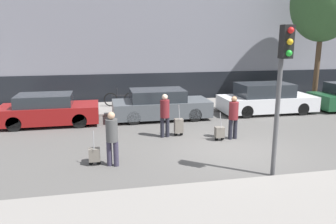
{
  "coord_description": "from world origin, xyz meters",
  "views": [
    {
      "loc": [
        -4.22,
        -9.75,
        3.65
      ],
      "look_at": [
        -1.83,
        1.8,
        0.95
      ],
      "focal_mm": 35.0,
      "sensor_mm": 36.0,
      "label": 1
    }
  ],
  "objects_px": {
    "pedestrian_right": "(233,115)",
    "traffic_light": "(283,72)",
    "parked_car_0": "(49,110)",
    "trolley_left": "(94,155)",
    "trolley_right": "(220,132)",
    "trolley_center": "(179,126)",
    "bare_tree_near_crossing": "(324,2)",
    "pedestrian_center": "(165,113)",
    "parked_bicycle": "(121,99)",
    "parked_car_1": "(160,105)",
    "pedestrian_left": "(112,136)",
    "parked_car_2": "(266,99)"
  },
  "relations": [
    {
      "from": "pedestrian_center",
      "to": "traffic_light",
      "type": "relative_size",
      "value": 0.41
    },
    {
      "from": "parked_car_1",
      "to": "parked_car_2",
      "type": "xyz_separation_m",
      "value": [
        5.3,
        0.13,
        0.04
      ]
    },
    {
      "from": "pedestrian_left",
      "to": "trolley_right",
      "type": "xyz_separation_m",
      "value": [
        3.87,
        1.65,
        -0.6
      ]
    },
    {
      "from": "trolley_right",
      "to": "parked_car_0",
      "type": "bearing_deg",
      "value": 150.67
    },
    {
      "from": "parked_car_2",
      "to": "parked_bicycle",
      "type": "bearing_deg",
      "value": 159.81
    },
    {
      "from": "pedestrian_left",
      "to": "parked_car_2",
      "type": "bearing_deg",
      "value": 54.43
    },
    {
      "from": "parked_bicycle",
      "to": "trolley_center",
      "type": "bearing_deg",
      "value": -71.53
    },
    {
      "from": "pedestrian_left",
      "to": "parked_bicycle",
      "type": "distance_m",
      "value": 8.01
    },
    {
      "from": "parked_car_1",
      "to": "traffic_light",
      "type": "xyz_separation_m",
      "value": [
        1.82,
        -6.97,
        2.16
      ]
    },
    {
      "from": "traffic_light",
      "to": "trolley_center",
      "type": "bearing_deg",
      "value": 111.14
    },
    {
      "from": "pedestrian_center",
      "to": "trolley_center",
      "type": "xyz_separation_m",
      "value": [
        0.55,
        0.07,
        -0.54
      ]
    },
    {
      "from": "pedestrian_right",
      "to": "traffic_light",
      "type": "bearing_deg",
      "value": -102.76
    },
    {
      "from": "parked_car_1",
      "to": "parked_bicycle",
      "type": "relative_size",
      "value": 2.47
    },
    {
      "from": "trolley_left",
      "to": "traffic_light",
      "type": "bearing_deg",
      "value": -21.55
    },
    {
      "from": "trolley_right",
      "to": "traffic_light",
      "type": "relative_size",
      "value": 0.26
    },
    {
      "from": "parked_car_0",
      "to": "trolley_center",
      "type": "relative_size",
      "value": 3.4
    },
    {
      "from": "traffic_light",
      "to": "bare_tree_near_crossing",
      "type": "relative_size",
      "value": 0.53
    },
    {
      "from": "parked_bicycle",
      "to": "traffic_light",
      "type": "bearing_deg",
      "value": -70.35
    },
    {
      "from": "pedestrian_right",
      "to": "trolley_right",
      "type": "distance_m",
      "value": 0.81
    },
    {
      "from": "pedestrian_center",
      "to": "trolley_center",
      "type": "distance_m",
      "value": 0.77
    },
    {
      "from": "pedestrian_right",
      "to": "parked_bicycle",
      "type": "relative_size",
      "value": 0.9
    },
    {
      "from": "pedestrian_right",
      "to": "traffic_light",
      "type": "height_order",
      "value": "traffic_light"
    },
    {
      "from": "trolley_left",
      "to": "parked_bicycle",
      "type": "xyz_separation_m",
      "value": [
        1.27,
        7.78,
        0.18
      ]
    },
    {
      "from": "parked_car_2",
      "to": "pedestrian_center",
      "type": "height_order",
      "value": "pedestrian_center"
    },
    {
      "from": "pedestrian_left",
      "to": "traffic_light",
      "type": "relative_size",
      "value": 0.41
    },
    {
      "from": "traffic_light",
      "to": "parked_bicycle",
      "type": "xyz_separation_m",
      "value": [
        -3.44,
        9.64,
        -2.31
      ]
    },
    {
      "from": "parked_car_1",
      "to": "parked_bicycle",
      "type": "xyz_separation_m",
      "value": [
        -1.62,
        2.67,
        -0.15
      ]
    },
    {
      "from": "pedestrian_left",
      "to": "trolley_center",
      "type": "relative_size",
      "value": 1.34
    },
    {
      "from": "traffic_light",
      "to": "trolley_left",
      "type": "bearing_deg",
      "value": 158.45
    },
    {
      "from": "pedestrian_left",
      "to": "trolley_left",
      "type": "distance_m",
      "value": 0.81
    },
    {
      "from": "trolley_center",
      "to": "trolley_right",
      "type": "xyz_separation_m",
      "value": [
        1.31,
        -0.88,
        -0.08
      ]
    },
    {
      "from": "parked_car_2",
      "to": "trolley_left",
      "type": "xyz_separation_m",
      "value": [
        -8.19,
        -5.23,
        -0.37
      ]
    },
    {
      "from": "parked_car_2",
      "to": "pedestrian_right",
      "type": "xyz_separation_m",
      "value": [
        -3.25,
        -3.68,
        0.21
      ]
    },
    {
      "from": "pedestrian_center",
      "to": "parked_car_1",
      "type": "bearing_deg",
      "value": -104.2
    },
    {
      "from": "pedestrian_center",
      "to": "trolley_center",
      "type": "height_order",
      "value": "pedestrian_center"
    },
    {
      "from": "pedestrian_center",
      "to": "trolley_right",
      "type": "distance_m",
      "value": 2.11
    },
    {
      "from": "trolley_left",
      "to": "trolley_center",
      "type": "distance_m",
      "value": 3.88
    },
    {
      "from": "trolley_center",
      "to": "traffic_light",
      "type": "xyz_separation_m",
      "value": [
        1.63,
        -4.2,
        2.42
      ]
    },
    {
      "from": "traffic_light",
      "to": "parked_bicycle",
      "type": "distance_m",
      "value": 10.49
    },
    {
      "from": "trolley_center",
      "to": "trolley_right",
      "type": "bearing_deg",
      "value": -33.85
    },
    {
      "from": "parked_car_2",
      "to": "trolley_center",
      "type": "distance_m",
      "value": 5.87
    },
    {
      "from": "parked_car_0",
      "to": "pedestrian_left",
      "type": "distance_m",
      "value": 5.77
    },
    {
      "from": "parked_car_0",
      "to": "traffic_light",
      "type": "distance_m",
      "value": 9.83
    },
    {
      "from": "traffic_light",
      "to": "bare_tree_near_crossing",
      "type": "distance_m",
      "value": 11.93
    },
    {
      "from": "trolley_center",
      "to": "bare_tree_near_crossing",
      "type": "bearing_deg",
      "value": 27.45
    },
    {
      "from": "parked_car_2",
      "to": "trolley_left",
      "type": "bearing_deg",
      "value": -147.41
    },
    {
      "from": "parked_car_0",
      "to": "parked_car_2",
      "type": "height_order",
      "value": "parked_car_2"
    },
    {
      "from": "parked_car_0",
      "to": "pedestrian_center",
      "type": "relative_size",
      "value": 2.49
    },
    {
      "from": "trolley_left",
      "to": "parked_bicycle",
      "type": "height_order",
      "value": "parked_bicycle"
    },
    {
      "from": "parked_car_0",
      "to": "trolley_left",
      "type": "distance_m",
      "value": 5.4
    }
  ]
}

